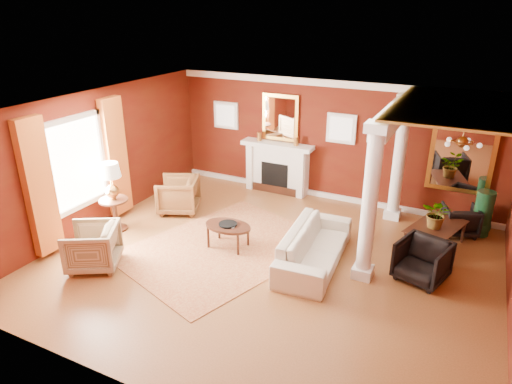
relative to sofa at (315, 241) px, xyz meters
The scene contains 27 objects.
ground 0.97m from the sofa, 153.88° to the right, with size 8.00×8.00×0.00m, color brown.
room_shell 1.77m from the sofa, 153.88° to the right, with size 8.04×7.04×2.92m.
fireplace 3.60m from the sofa, 125.07° to the left, with size 1.85×0.42×1.29m.
overmantel_mirror 3.98m from the sofa, 123.85° to the left, with size 0.95×0.07×1.15m.
flank_window_left 4.94m from the sofa, 139.48° to the left, with size 0.70×0.07×0.70m.
flank_window_right 3.41m from the sofa, 99.46° to the left, with size 0.70×0.07×0.70m.
left_window 4.86m from the sofa, 168.18° to the right, with size 0.21×2.55×2.60m.
column_front 1.35m from the sofa, ahead, with size 0.36×0.36×2.80m.
column_back 2.95m from the sofa, 70.39° to the left, with size 0.36×0.36×2.80m.
header_beam 2.80m from the sofa, 58.48° to the left, with size 0.30×3.20×0.32m, color white.
amber_ceiling 3.47m from the sofa, 33.40° to the left, with size 2.30×3.40×0.04m, color gold.
dining_mirror 3.90m from the sofa, 55.25° to the left, with size 1.30×0.07×1.70m.
chandelier 3.13m from the sofa, 33.72° to the left, with size 0.60×0.62×0.75m.
crown_trim 3.96m from the sofa, 103.92° to the left, with size 8.00×0.08×0.16m, color white.
base_trim 3.20m from the sofa, 103.92° to the left, with size 8.00×0.08×0.12m, color white.
rug 1.87m from the sofa, behind, with size 2.81×3.74×0.01m, color maroon.
sofa is the anchor object (origin of this frame).
armchair_leopard 3.69m from the sofa, 167.70° to the left, with size 0.88×0.82×0.90m, color black.
armchair_stripe 4.06m from the sofa, 151.72° to the right, with size 0.87×0.82×0.90m, color tan.
coffee_table 1.74m from the sofa, behind, with size 0.95×0.95×0.48m.
coffee_book 1.76m from the sofa, behind, with size 0.16×0.02×0.22m, color black.
side_table 4.34m from the sofa, behind, with size 0.60×0.60×1.50m.
dining_table 2.52m from the sofa, 38.73° to the left, with size 1.37×0.48×0.76m, color black.
dining_chair_near 1.89m from the sofa, ahead, with size 0.79×0.74×0.81m, color black.
dining_chair_far 3.40m from the sofa, 46.68° to the left, with size 0.66×0.62×0.68m, color black.
green_urn 3.79m from the sofa, 43.82° to the left, with size 0.41×0.41×0.98m.
potted_plant 2.50m from the sofa, 37.85° to the left, with size 0.53×0.59×0.46m, color #26591E.
Camera 1 is at (3.08, -6.74, 4.49)m, focal length 32.00 mm.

